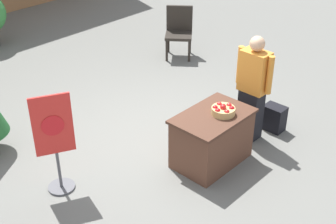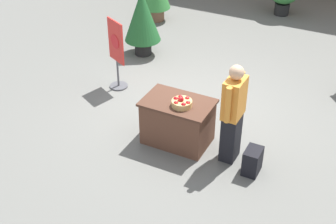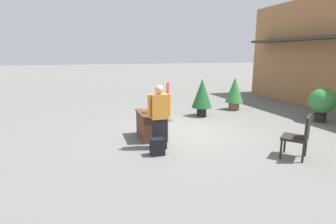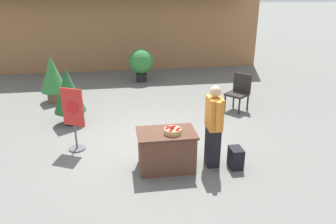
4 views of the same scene
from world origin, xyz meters
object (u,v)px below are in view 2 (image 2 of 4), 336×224
potted_plant_far_right (142,18)px  display_table (178,122)px  person_visitor (233,113)px  backpack (252,161)px  apple_basket (182,102)px  poster_board (117,53)px

potted_plant_far_right → display_table: bearing=-50.7°
person_visitor → backpack: (0.43, -0.18, -0.64)m
display_table → backpack: bearing=-8.0°
display_table → apple_basket: size_ratio=3.47×
display_table → poster_board: 2.17m
display_table → backpack: 1.39m
apple_basket → display_table: bearing=141.3°
apple_basket → backpack: (1.26, -0.11, -0.64)m
person_visitor → poster_board: (-2.77, 1.10, -0.10)m
person_visitor → backpack: 0.79m
backpack → potted_plant_far_right: (-3.49, 2.78, 0.66)m
display_table → apple_basket: (0.11, -0.09, 0.45)m
apple_basket → potted_plant_far_right: bearing=129.8°
poster_board → potted_plant_far_right: 1.53m
backpack → potted_plant_far_right: size_ratio=0.28×
poster_board → potted_plant_far_right: size_ratio=0.95×
person_visitor → poster_board: 2.99m
display_table → apple_basket: bearing=-38.7°
person_visitor → potted_plant_far_right: (-3.05, 2.60, 0.02)m
display_table → potted_plant_far_right: 3.38m
person_visitor → backpack: size_ratio=3.97×
apple_basket → potted_plant_far_right: size_ratio=0.22×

